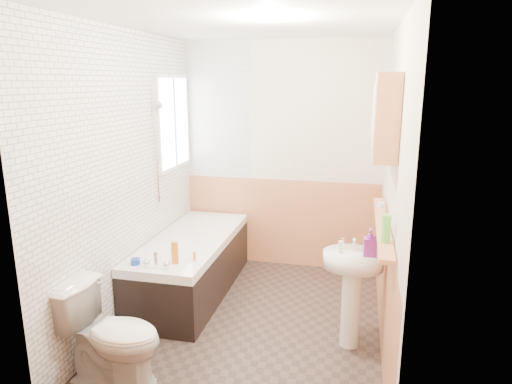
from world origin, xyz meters
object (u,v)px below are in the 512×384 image
(medicine_cabinet, at_px, (385,116))
(toilet, at_px, (112,335))
(bathtub, at_px, (192,264))
(pine_shelf, at_px, (383,225))
(sink, at_px, (352,280))

(medicine_cabinet, bearing_deg, toilet, -152.78)
(bathtub, height_order, toilet, toilet)
(toilet, height_order, pine_shelf, pine_shelf)
(pine_shelf, height_order, medicine_cabinet, medicine_cabinet)
(toilet, bearing_deg, medicine_cabinet, -57.33)
(toilet, relative_size, medicine_cabinet, 1.10)
(toilet, distance_m, sink, 1.82)
(toilet, bearing_deg, pine_shelf, -59.19)
(pine_shelf, xyz_separation_m, medicine_cabinet, (-0.03, 0.06, 0.80))
(toilet, xyz_separation_m, medicine_cabinet, (1.77, 0.91, 1.47))
(bathtub, relative_size, sink, 1.97)
(bathtub, relative_size, toilet, 2.41)
(bathtub, distance_m, sink, 1.71)
(sink, relative_size, pine_shelf, 0.59)
(toilet, height_order, medicine_cabinet, medicine_cabinet)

